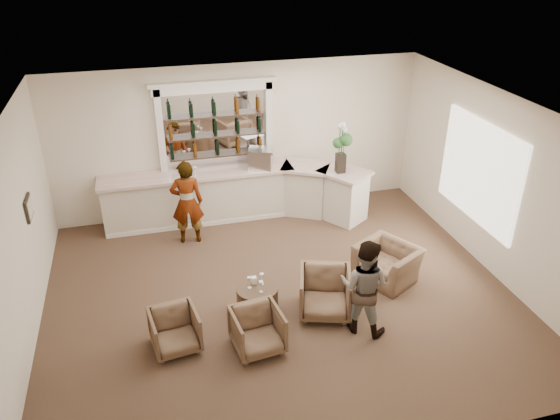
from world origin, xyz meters
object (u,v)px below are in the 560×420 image
object	(u,v)px
bar_counter	(238,195)
cocktail_table	(257,300)
sommelier	(187,202)
guest	(364,287)
espresso_machine	(260,158)
armchair_center	(257,330)
armchair_left	(175,330)
armchair_far	(387,263)
flower_vase	(342,145)
armchair_right	(325,293)

from	to	relation	value
bar_counter	cocktail_table	world-z (taller)	bar_counter
cocktail_table	sommelier	size ratio (longest dim) A/B	0.39
guest	espresso_machine	bearing A→B (deg)	-43.54
armchair_center	espresso_machine	xyz separation A→B (m)	(1.04, 4.25, 1.02)
guest	armchair_left	xyz separation A→B (m)	(-2.92, 0.31, -0.48)
bar_counter	armchair_far	world-z (taller)	bar_counter
bar_counter	armchair_center	size ratio (longest dim) A/B	7.67
espresso_machine	flower_vase	world-z (taller)	flower_vase
guest	flower_vase	xyz separation A→B (m)	(0.92, 3.57, 0.95)
cocktail_table	sommelier	distance (m)	2.85
flower_vase	guest	bearing A→B (deg)	-104.40
armchair_center	armchair_right	bearing A→B (deg)	17.39
sommelier	armchair_left	xyz separation A→B (m)	(-0.57, -3.17, -0.56)
cocktail_table	armchair_far	size ratio (longest dim) A/B	0.68
cocktail_table	guest	size ratio (longest dim) A/B	0.43
bar_counter	flower_vase	world-z (taller)	flower_vase
armchair_left	armchair_far	world-z (taller)	armchair_far
guest	espresso_machine	xyz separation A→B (m)	(-0.67, 4.22, 0.55)
bar_counter	armchair_left	size ratio (longest dim) A/B	7.99
bar_counter	flower_vase	distance (m)	2.50
bar_counter	guest	size ratio (longest dim) A/B	3.53
cocktail_table	armchair_center	xyz separation A→B (m)	(-0.19, -0.85, 0.09)
sommelier	armchair_left	bearing A→B (deg)	84.96
armchair_far	espresso_machine	size ratio (longest dim) A/B	2.07
armchair_far	guest	bearing A→B (deg)	-69.44
armchair_left	cocktail_table	bearing A→B (deg)	12.20
guest	flower_vase	distance (m)	3.81
guest	armchair_left	bearing A→B (deg)	31.40
flower_vase	bar_counter	bearing A→B (deg)	163.49
sommelier	guest	world-z (taller)	sommelier
guest	espresso_machine	size ratio (longest dim) A/B	3.26
armchair_left	armchair_right	bearing A→B (deg)	-2.58
bar_counter	espresso_machine	size ratio (longest dim) A/B	11.50
bar_counter	armchair_right	distance (m)	3.73
bar_counter	espresso_machine	xyz separation A→B (m)	(0.52, 0.02, 0.78)
bar_counter	armchair_right	xyz separation A→B (m)	(0.75, -3.65, -0.18)
guest	flower_vase	bearing A→B (deg)	-66.93
bar_counter	espresso_machine	world-z (taller)	espresso_machine
armchair_center	flower_vase	world-z (taller)	flower_vase
cocktail_table	armchair_center	distance (m)	0.88
armchair_center	flower_vase	xyz separation A→B (m)	(2.63, 3.60, 1.42)
armchair_right	espresso_machine	size ratio (longest dim) A/B	1.73
bar_counter	armchair_right	world-z (taller)	bar_counter
sommelier	guest	xyz separation A→B (m)	(2.34, -3.48, -0.07)
guest	flower_vase	world-z (taller)	flower_vase
bar_counter	armchair_far	xyz separation A→B (m)	(2.17, -3.01, -0.24)
flower_vase	armchair_right	bearing A→B (deg)	-114.08
guest	armchair_right	bearing A→B (deg)	-13.68
armchair_left	armchair_right	distance (m)	2.49
guest	armchair_center	bearing A→B (deg)	38.40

